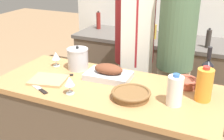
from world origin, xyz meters
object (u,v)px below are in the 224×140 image
object	(u,v)px
roasting_pan	(109,73)
cutting_board	(48,80)
stock_pot	(78,59)
knife_paring	(63,75)
knife_chef	(39,89)
person_cook_aproned	(134,48)
milk_jug	(175,91)
juice_jug	(204,85)
wine_glass_right	(56,56)
mixing_bowl	(186,82)
condiment_bottle_extra	(98,21)
wine_glass_left	(69,82)
person_cook_guest	(176,51)
condiment_bottle_short	(208,39)
wine_bottle_green	(206,75)
condiment_bottle_tall	(154,32)
wicker_basket	(131,94)

from	to	relation	value
roasting_pan	cutting_board	distance (m)	0.44
stock_pot	knife_paring	size ratio (longest dim) A/B	1.16
knife_chef	person_cook_aproned	xyz separation A→B (m)	(0.34, 0.95, 0.05)
milk_jug	stock_pot	bearing A→B (deg)	163.08
juice_jug	wine_glass_right	bearing A→B (deg)	175.23
stock_pot	person_cook_aproned	bearing A→B (deg)	61.90
mixing_bowl	person_cook_aproned	distance (m)	0.76
juice_jug	person_cook_aproned	distance (m)	0.95
knife_paring	cutting_board	bearing A→B (deg)	-108.12
knife_chef	condiment_bottle_extra	world-z (taller)	condiment_bottle_extra
wine_glass_left	person_cook_guest	world-z (taller)	person_cook_guest
mixing_bowl	knife_paring	xyz separation A→B (m)	(-0.89, -0.20, -0.03)
wine_glass_left	condiment_bottle_extra	bearing A→B (deg)	110.96
cutting_board	condiment_bottle_extra	size ratio (longest dim) A/B	1.34
stock_pot	condiment_bottle_short	distance (m)	1.36
juice_jug	person_cook_aproned	world-z (taller)	person_cook_aproned
mixing_bowl	knife_paring	size ratio (longest dim) A/B	0.94
milk_jug	condiment_bottle_extra	distance (m)	1.99
wine_glass_left	knife_paring	world-z (taller)	wine_glass_left
wine_bottle_green	condiment_bottle_short	bearing A→B (deg)	95.91
wine_bottle_green	condiment_bottle_extra	world-z (taller)	wine_bottle_green
milk_jug	person_cook_aproned	bearing A→B (deg)	125.07
juice_jug	milk_jug	world-z (taller)	juice_jug
cutting_board	condiment_bottle_tall	distance (m)	1.46
knife_paring	person_cook_aproned	bearing A→B (deg)	65.39
person_cook_aproned	knife_paring	bearing A→B (deg)	-141.39
wicker_basket	knife_chef	world-z (taller)	wicker_basket
wine_bottle_green	condiment_bottle_short	size ratio (longest dim) A/B	1.59
roasting_pan	person_cook_aproned	size ratio (longest dim) A/B	0.20
stock_pot	roasting_pan	bearing A→B (deg)	-13.06
mixing_bowl	wine_bottle_green	xyz separation A→B (m)	(0.13, -0.03, 0.09)
mixing_bowl	knife_paring	distance (m)	0.91
stock_pot	milk_jug	bearing A→B (deg)	-16.92
roasting_pan	wicker_basket	distance (m)	0.34
wine_glass_left	wine_glass_right	distance (m)	0.52
roasting_pan	mixing_bowl	distance (m)	0.56
person_cook_guest	knife_paring	bearing A→B (deg)	-133.13
wicker_basket	condiment_bottle_extra	size ratio (longest dim) A/B	1.16
mixing_bowl	person_cook_guest	world-z (taller)	person_cook_guest
condiment_bottle_extra	knife_chef	bearing A→B (deg)	-76.52
knife_chef	knife_paring	distance (m)	0.26
roasting_pan	wine_glass_right	world-z (taller)	wine_glass_right
cutting_board	roasting_pan	bearing A→B (deg)	30.29
wicker_basket	cutting_board	world-z (taller)	wicker_basket
roasting_pan	knife_chef	bearing A→B (deg)	-135.34
mixing_bowl	condiment_bottle_extra	world-z (taller)	condiment_bottle_extra
milk_jug	wicker_basket	bearing A→B (deg)	-172.18
roasting_pan	cutting_board	xyz separation A→B (m)	(-0.38, -0.22, -0.03)
knife_chef	condiment_bottle_tall	bearing A→B (deg)	77.56
stock_pot	juice_jug	world-z (taller)	juice_jug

